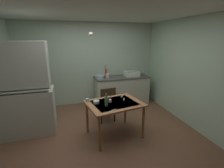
{
  "coord_description": "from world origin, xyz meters",
  "views": [
    {
      "loc": [
        -0.67,
        -3.16,
        2.04
      ],
      "look_at": [
        0.29,
        0.27,
        1.05
      ],
      "focal_mm": 26.4,
      "sensor_mm": 36.0,
      "label": 1
    }
  ],
  "objects_px": {
    "sink_basin": "(131,74)",
    "chair_far_side": "(107,104)",
    "hand_pump": "(106,72)",
    "mixing_bowl_counter": "(100,77)",
    "serving_bowl_wide": "(96,102)",
    "glass_bottle": "(106,101)",
    "hutch_cabinet": "(26,93)",
    "teacup_cream": "(87,100)",
    "dining_table": "(114,107)"
  },
  "relations": [
    {
      "from": "hand_pump",
      "to": "mixing_bowl_counter",
      "type": "distance_m",
      "value": 0.26
    },
    {
      "from": "teacup_cream",
      "to": "hand_pump",
      "type": "bearing_deg",
      "value": 63.24
    },
    {
      "from": "hand_pump",
      "to": "mixing_bowl_counter",
      "type": "relative_size",
      "value": 1.65
    },
    {
      "from": "chair_far_side",
      "to": "hutch_cabinet",
      "type": "bearing_deg",
      "value": -178.21
    },
    {
      "from": "serving_bowl_wide",
      "to": "teacup_cream",
      "type": "distance_m",
      "value": 0.21
    },
    {
      "from": "sink_basin",
      "to": "dining_table",
      "type": "xyz_separation_m",
      "value": [
        -1.07,
        -1.7,
        -0.3
      ]
    },
    {
      "from": "hand_pump",
      "to": "serving_bowl_wide",
      "type": "distance_m",
      "value": 1.8
    },
    {
      "from": "hutch_cabinet",
      "to": "hand_pump",
      "type": "height_order",
      "value": "hutch_cabinet"
    },
    {
      "from": "glass_bottle",
      "to": "hand_pump",
      "type": "bearing_deg",
      "value": 76.53
    },
    {
      "from": "serving_bowl_wide",
      "to": "glass_bottle",
      "type": "bearing_deg",
      "value": -48.41
    },
    {
      "from": "sink_basin",
      "to": "serving_bowl_wide",
      "type": "relative_size",
      "value": 3.5
    },
    {
      "from": "hand_pump",
      "to": "sink_basin",
      "type": "bearing_deg",
      "value": -3.16
    },
    {
      "from": "sink_basin",
      "to": "teacup_cream",
      "type": "bearing_deg",
      "value": -136.92
    },
    {
      "from": "hutch_cabinet",
      "to": "sink_basin",
      "type": "relative_size",
      "value": 4.52
    },
    {
      "from": "sink_basin",
      "to": "hand_pump",
      "type": "distance_m",
      "value": 0.83
    },
    {
      "from": "dining_table",
      "to": "glass_bottle",
      "type": "xyz_separation_m",
      "value": [
        -0.2,
        -0.11,
        0.2
      ]
    },
    {
      "from": "chair_far_side",
      "to": "dining_table",
      "type": "bearing_deg",
      "value": -89.35
    },
    {
      "from": "serving_bowl_wide",
      "to": "glass_bottle",
      "type": "xyz_separation_m",
      "value": [
        0.17,
        -0.19,
        0.08
      ]
    },
    {
      "from": "teacup_cream",
      "to": "serving_bowl_wide",
      "type": "bearing_deg",
      "value": -40.83
    },
    {
      "from": "serving_bowl_wide",
      "to": "dining_table",
      "type": "bearing_deg",
      "value": -11.42
    },
    {
      "from": "hutch_cabinet",
      "to": "mixing_bowl_counter",
      "type": "distance_m",
      "value": 2.08
    },
    {
      "from": "hutch_cabinet",
      "to": "mixing_bowl_counter",
      "type": "xyz_separation_m",
      "value": [
        1.79,
        1.06,
        -0.01
      ]
    },
    {
      "from": "mixing_bowl_counter",
      "to": "chair_far_side",
      "type": "height_order",
      "value": "mixing_bowl_counter"
    },
    {
      "from": "glass_bottle",
      "to": "dining_table",
      "type": "bearing_deg",
      "value": 29.71
    },
    {
      "from": "hutch_cabinet",
      "to": "teacup_cream",
      "type": "relative_size",
      "value": 26.07
    },
    {
      "from": "teacup_cream",
      "to": "sink_basin",
      "type": "bearing_deg",
      "value": 43.08
    },
    {
      "from": "sink_basin",
      "to": "dining_table",
      "type": "distance_m",
      "value": 2.03
    },
    {
      "from": "mixing_bowl_counter",
      "to": "dining_table",
      "type": "relative_size",
      "value": 0.19
    },
    {
      "from": "hutch_cabinet",
      "to": "mixing_bowl_counter",
      "type": "bearing_deg",
      "value": 30.58
    },
    {
      "from": "dining_table",
      "to": "teacup_cream",
      "type": "distance_m",
      "value": 0.58
    },
    {
      "from": "chair_far_side",
      "to": "hand_pump",
      "type": "bearing_deg",
      "value": 77.01
    },
    {
      "from": "glass_bottle",
      "to": "teacup_cream",
      "type": "bearing_deg",
      "value": 135.06
    },
    {
      "from": "hutch_cabinet",
      "to": "chair_far_side",
      "type": "distance_m",
      "value": 1.81
    },
    {
      "from": "mixing_bowl_counter",
      "to": "serving_bowl_wide",
      "type": "height_order",
      "value": "mixing_bowl_counter"
    },
    {
      "from": "serving_bowl_wide",
      "to": "chair_far_side",
      "type": "bearing_deg",
      "value": 57.96
    },
    {
      "from": "dining_table",
      "to": "glass_bottle",
      "type": "relative_size",
      "value": 4.83
    },
    {
      "from": "hutch_cabinet",
      "to": "mixing_bowl_counter",
      "type": "relative_size",
      "value": 8.41
    },
    {
      "from": "sink_basin",
      "to": "chair_far_side",
      "type": "xyz_separation_m",
      "value": [
        -1.07,
        -1.06,
        -0.48
      ]
    },
    {
      "from": "sink_basin",
      "to": "chair_far_side",
      "type": "height_order",
      "value": "sink_basin"
    },
    {
      "from": "sink_basin",
      "to": "chair_far_side",
      "type": "bearing_deg",
      "value": -135.48
    },
    {
      "from": "sink_basin",
      "to": "serving_bowl_wide",
      "type": "height_order",
      "value": "sink_basin"
    },
    {
      "from": "dining_table",
      "to": "mixing_bowl_counter",
      "type": "bearing_deg",
      "value": 88.87
    },
    {
      "from": "sink_basin",
      "to": "teacup_cream",
      "type": "distance_m",
      "value": 2.19
    },
    {
      "from": "sink_basin",
      "to": "glass_bottle",
      "type": "bearing_deg",
      "value": -124.85
    },
    {
      "from": "sink_basin",
      "to": "glass_bottle",
      "type": "distance_m",
      "value": 2.22
    },
    {
      "from": "glass_bottle",
      "to": "hutch_cabinet",
      "type": "bearing_deg",
      "value": 155.63
    },
    {
      "from": "chair_far_side",
      "to": "teacup_cream",
      "type": "distance_m",
      "value": 0.75
    },
    {
      "from": "dining_table",
      "to": "teacup_cream",
      "type": "bearing_deg",
      "value": 158.0
    },
    {
      "from": "hutch_cabinet",
      "to": "chair_far_side",
      "type": "relative_size",
      "value": 2.2
    },
    {
      "from": "chair_far_side",
      "to": "teacup_cream",
      "type": "height_order",
      "value": "chair_far_side"
    }
  ]
}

